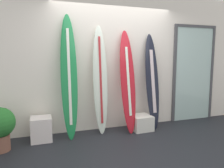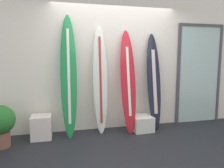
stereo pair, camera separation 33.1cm
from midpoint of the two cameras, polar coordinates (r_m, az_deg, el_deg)
The scene contains 9 objects.
ground at distance 3.57m, azimuth 4.29°, elevation -17.68°, with size 8.00×8.00×0.04m, color black.
wall_back at distance 4.47m, azimuth -2.02°, elevation 6.17°, with size 7.20×0.20×2.80m, color white.
surfboard_emerald at distance 3.95m, azimuth -13.82°, elevation 1.83°, with size 0.32×0.45×2.27m.
surfboard_ivory at distance 4.11m, azimuth -5.48°, elevation 0.94°, with size 0.29×0.34×2.09m.
surfboard_crimson at distance 4.20m, azimuth 2.01°, elevation 0.64°, with size 0.31×0.51×2.02m.
surfboard_charcoal at distance 4.46m, azimuth 8.65°, elevation 0.76°, with size 0.30×0.44×1.97m.
display_block_left at distance 4.12m, azimuth -20.68°, elevation -11.24°, with size 0.36×0.36×0.43m.
display_block_center at distance 4.43m, azimuth 5.68°, elevation -10.29°, with size 0.41×0.41×0.30m.
glass_door at distance 5.28m, azimuth 19.35°, elevation 3.09°, with size 1.11×0.06×2.21m.
Camera 1 is at (-1.42, -2.94, 1.49)m, focal length 34.09 mm.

